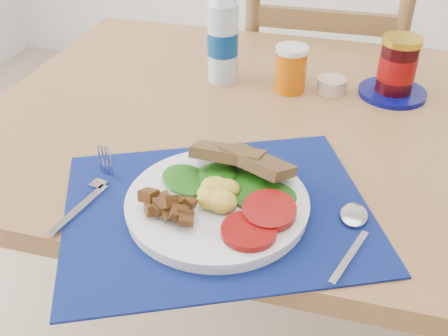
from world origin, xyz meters
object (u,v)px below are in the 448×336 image
breakfast_plate (213,200)px  water_bottle (223,36)px  chair_far (323,60)px  juice_glass (291,70)px  jam_on_saucer (397,70)px

breakfast_plate → water_bottle: size_ratio=1.19×
chair_far → juice_glass: size_ratio=13.17×
water_bottle → chair_far: bearing=68.3°
breakfast_plate → juice_glass: (0.04, 0.45, 0.02)m
chair_far → breakfast_plate: (-0.08, -0.94, 0.15)m
chair_far → juice_glass: bearing=84.9°
breakfast_plate → water_bottle: 0.48m
juice_glass → jam_on_saucer: bearing=9.1°
water_bottle → breakfast_plate: bearing=-76.4°
water_bottle → jam_on_saucer: (0.37, 0.02, -0.05)m
chair_far → juice_glass: (-0.03, -0.49, 0.18)m
chair_far → juice_glass: 0.53m
jam_on_saucer → breakfast_plate: bearing=-118.7°
breakfast_plate → jam_on_saucer: size_ratio=1.93×
water_bottle → juice_glass: bearing=-5.4°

